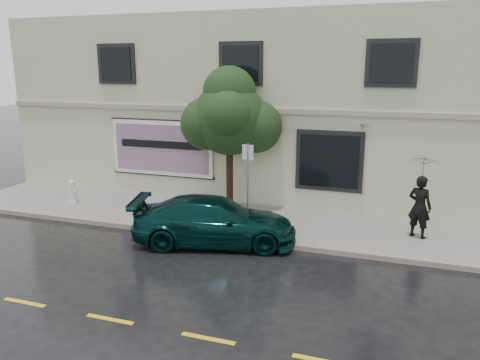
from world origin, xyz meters
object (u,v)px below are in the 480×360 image
(street_tree, at_px, (229,119))
(fire_hydrant, at_px, (72,191))
(car, at_px, (214,221))
(pedestrian, at_px, (420,207))

(street_tree, xyz_separation_m, fire_hydrant, (-5.80, -1.20, -2.78))
(car, distance_m, street_tree, 4.06)
(pedestrian, bearing_deg, street_tree, 16.36)
(car, height_order, pedestrian, pedestrian)
(pedestrian, relative_size, fire_hydrant, 2.14)
(pedestrian, bearing_deg, car, 44.85)
(pedestrian, xyz_separation_m, fire_hydrant, (-12.08, -0.26, -0.51))
(street_tree, relative_size, fire_hydrant, 5.12)
(pedestrian, height_order, fire_hydrant, pedestrian)
(street_tree, bearing_deg, pedestrian, -8.48)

